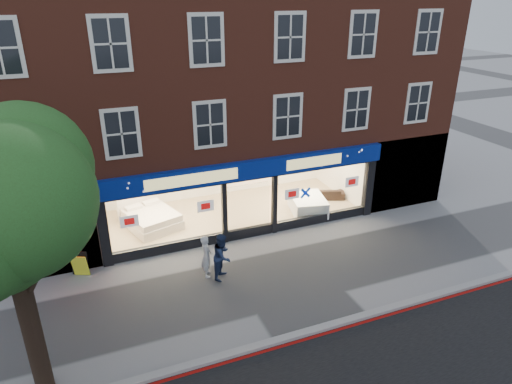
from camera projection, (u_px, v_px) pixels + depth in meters
ground at (282, 276)px, 15.78m from camera, size 120.00×120.00×0.00m
kerb_line at (327, 333)px, 13.15m from camera, size 60.00×0.10×0.01m
kerb_stone at (324, 327)px, 13.30m from camera, size 60.00×0.25×0.12m
showroom_floor at (232, 213)px, 20.22m from camera, size 11.00×4.50×0.10m
building at (215, 54)px, 19.00m from camera, size 19.00×8.26×10.30m
display_bed at (150, 217)px, 18.91m from camera, size 2.48×2.74×1.29m
bedside_table at (127, 214)px, 19.43m from camera, size 0.46×0.46×0.55m
mattress_stack at (308, 205)px, 20.06m from camera, size 1.76×2.05×0.70m
sofa at (326, 193)px, 21.47m from camera, size 1.82×1.24×0.50m
a_board at (80, 264)px, 15.70m from camera, size 0.65×0.55×0.84m
pedestrian_grey at (206, 256)px, 15.56m from camera, size 0.48×0.63×1.53m
pedestrian_blue at (222, 256)px, 15.44m from camera, size 0.99×1.02×1.66m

